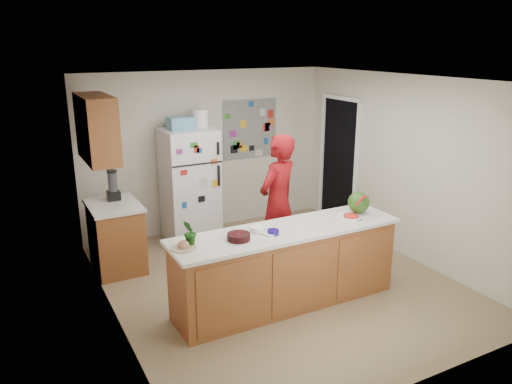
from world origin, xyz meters
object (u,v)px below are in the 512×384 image
refrigerator (190,185)px  person (278,203)px  cherry_bowl (239,237)px  watermelon (359,202)px

refrigerator → person: size_ratio=0.94×
refrigerator → cherry_bowl: bearing=-98.5°
person → watermelon: 1.07m
watermelon → person: bearing=124.9°
person → watermelon: (0.61, -0.87, 0.16)m
refrigerator → watermelon: size_ratio=6.51×
watermelon → cherry_bowl: 1.64m
refrigerator → cherry_bowl: (-0.36, -2.41, 0.11)m
watermelon → cherry_bowl: bearing=-177.6°
refrigerator → person: person is taller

